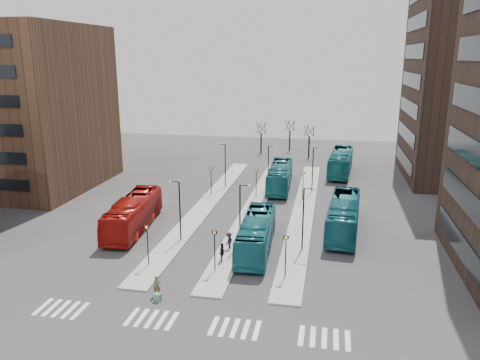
% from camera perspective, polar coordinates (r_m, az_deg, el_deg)
% --- Properties ---
extents(ground, '(160.00, 160.00, 0.00)m').
position_cam_1_polar(ground, '(31.47, -11.76, -20.16)').
color(ground, '#303032').
rests_on(ground, ground).
extents(island_left, '(2.50, 45.00, 0.15)m').
position_cam_1_polar(island_left, '(58.32, -4.11, -2.94)').
color(island_left, gray).
rests_on(island_left, ground).
extents(island_mid, '(2.50, 45.00, 0.15)m').
position_cam_1_polar(island_mid, '(57.10, 1.72, -3.30)').
color(island_mid, gray).
rests_on(island_mid, ground).
extents(island_right, '(2.50, 45.00, 0.15)m').
position_cam_1_polar(island_right, '(56.49, 7.75, -3.64)').
color(island_right, gray).
rests_on(island_right, ground).
extents(suitcase, '(0.54, 0.46, 0.60)m').
position_cam_1_polar(suitcase, '(36.85, -10.02, -13.90)').
color(suitcase, '#1C419C').
rests_on(suitcase, ground).
extents(red_bus, '(4.08, 12.72, 3.48)m').
position_cam_1_polar(red_bus, '(50.92, -12.87, -4.00)').
color(red_bus, '#97100B').
rests_on(red_bus, ground).
extents(teal_bus_a, '(3.23, 11.78, 3.25)m').
position_cam_1_polar(teal_bus_a, '(44.52, 2.01, -6.56)').
color(teal_bus_a, '#15606C').
rests_on(teal_bus_a, ground).
extents(teal_bus_b, '(3.31, 12.31, 3.40)m').
position_cam_1_polar(teal_bus_b, '(65.09, 4.88, 0.43)').
color(teal_bus_b, '#16656E').
rests_on(teal_bus_b, ground).
extents(teal_bus_c, '(3.87, 12.82, 3.52)m').
position_cam_1_polar(teal_bus_c, '(50.13, 12.52, -4.26)').
color(teal_bus_c, '#145967').
rests_on(teal_bus_c, ground).
extents(teal_bus_d, '(4.14, 13.33, 3.66)m').
position_cam_1_polar(teal_bus_d, '(74.82, 12.17, 2.16)').
color(teal_bus_d, '#15696A').
rests_on(teal_bus_d, ground).
extents(traveller, '(0.69, 0.59, 1.61)m').
position_cam_1_polar(traveller, '(37.37, -10.10, -12.59)').
color(traveller, brown).
rests_on(traveller, ground).
extents(commuter_a, '(0.97, 0.87, 1.66)m').
position_cam_1_polar(commuter_a, '(46.44, -13.83, -7.13)').
color(commuter_a, black).
rests_on(commuter_a, ground).
extents(commuter_b, '(0.63, 1.13, 1.83)m').
position_cam_1_polar(commuter_b, '(42.21, -2.20, -8.85)').
color(commuter_b, black).
rests_on(commuter_b, ground).
extents(commuter_c, '(0.93, 1.25, 1.72)m').
position_cam_1_polar(commuter_c, '(44.84, -1.37, -7.45)').
color(commuter_c, black).
rests_on(commuter_c, ground).
extents(crosswalk_stripes, '(22.35, 2.40, 0.01)m').
position_cam_1_polar(crosswalk_stripes, '(34.05, -6.22, -16.92)').
color(crosswalk_stripes, silver).
rests_on(crosswalk_stripes, ground).
extents(office_block, '(25.00, 20.12, 22.00)m').
position_cam_1_polar(office_block, '(73.19, -26.94, 7.90)').
color(office_block, '#4F3625').
rests_on(office_block, ground).
extents(sign_poles, '(12.45, 22.12, 3.65)m').
position_cam_1_polar(sign_poles, '(49.89, -0.03, -3.20)').
color(sign_poles, black).
rests_on(sign_poles, ground).
extents(lamp_posts, '(14.04, 20.24, 6.12)m').
position_cam_1_polar(lamp_posts, '(54.10, 2.07, -0.47)').
color(lamp_posts, black).
rests_on(lamp_posts, ground).
extents(bare_trees, '(10.97, 8.14, 5.90)m').
position_cam_1_polar(bare_trees, '(87.89, 5.67, 4.89)').
color(bare_trees, black).
rests_on(bare_trees, ground).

